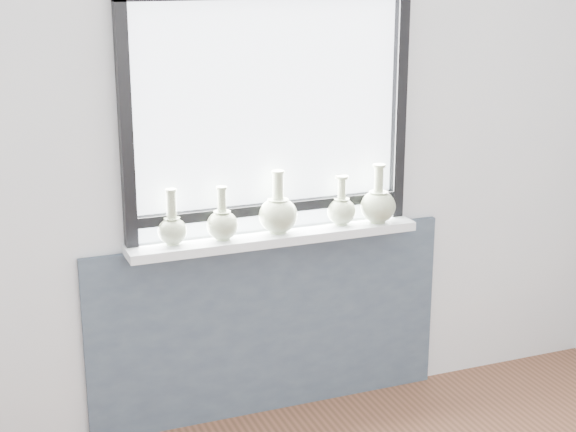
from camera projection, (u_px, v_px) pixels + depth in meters
name	position (u px, v px, depth m)	size (l,w,h in m)	color
back_wall	(266.00, 139.00, 3.86)	(3.60, 0.02, 2.60)	silver
apron_panel	(270.00, 325.00, 4.08)	(1.70, 0.03, 0.86)	#455462
windowsill	(275.00, 237.00, 3.89)	(1.32, 0.18, 0.04)	white
window	(269.00, 109.00, 3.79)	(1.30, 0.06, 1.05)	black
vase_a	(172.00, 227.00, 3.71)	(0.12, 0.12, 0.24)	#AFBE95
vase_b	(222.00, 223.00, 3.77)	(0.14, 0.14, 0.23)	#AFBE95
vase_c	(278.00, 213.00, 3.86)	(0.17, 0.17, 0.28)	#AFBE95
vase_d	(341.00, 209.00, 3.99)	(0.13, 0.13, 0.23)	#AFBE95
vase_e	(378.00, 204.00, 4.02)	(0.16, 0.16, 0.27)	#AFBE95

